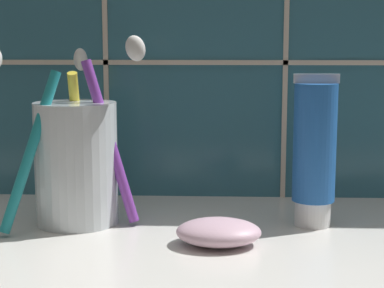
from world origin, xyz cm
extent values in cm
cube|color=silver|center=(0.00, 0.00, 1.00)|extent=(73.00, 29.27, 2.00)
cube|color=#336B7F|center=(0.00, 14.88, 20.97)|extent=(83.00, 1.50, 41.95)
cube|color=beige|center=(0.00, 14.03, 15.94)|extent=(83.00, 0.24, 0.50)
cube|color=beige|center=(-16.42, 14.03, 20.97)|extent=(0.50, 0.24, 41.95)
cube|color=beige|center=(1.82, 14.03, 20.97)|extent=(0.50, 0.24, 41.95)
cylinder|color=silver|center=(-17.45, 3.85, 7.40)|extent=(7.29, 7.29, 10.79)
cylinder|color=purple|center=(-14.31, 3.45, 9.41)|extent=(5.16, 1.96, 14.27)
ellipsoid|color=white|center=(-11.93, 2.93, 17.47)|extent=(2.48, 1.75, 2.59)
cylinder|color=yellow|center=(-17.91, 6.94, 8.86)|extent=(1.28, 5.74, 13.23)
ellipsoid|color=white|center=(-18.09, 9.75, 16.34)|extent=(1.45, 2.44, 2.65)
cylinder|color=teal|center=(-20.59, 0.79, 8.97)|extent=(5.19, 4.41, 13.46)
cylinder|color=white|center=(3.44, 3.85, 3.13)|extent=(3.16, 3.16, 2.25)
cylinder|color=blue|center=(3.44, 3.85, 9.38)|extent=(3.72, 3.72, 10.26)
cube|color=silver|center=(3.44, 3.85, 14.91)|extent=(3.90, 0.36, 0.80)
ellipsoid|color=#DBB2C6|center=(-4.83, -2.04, 3.03)|extent=(6.80, 5.36, 2.07)
camera|label=1|loc=(-4.90, -51.35, 18.00)|focal=60.00mm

